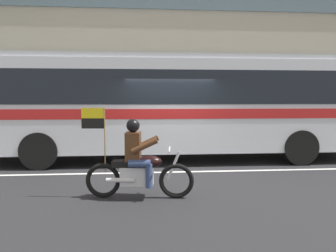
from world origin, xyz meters
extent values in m
plane|color=black|center=(0.00, 0.00, 0.00)|extent=(60.00, 60.00, 0.00)
cube|color=#B7B2A8|center=(0.00, 5.10, 0.07)|extent=(28.00, 3.80, 0.15)
cube|color=silver|center=(0.00, -0.60, 0.00)|extent=(26.60, 0.14, 0.01)
cube|color=gray|center=(0.00, 7.40, 5.02)|extent=(28.00, 0.80, 10.04)
cube|color=#4C606B|center=(0.00, 6.96, 3.51)|extent=(25.76, 0.10, 1.40)
cube|color=silver|center=(0.34, 1.20, 1.73)|extent=(12.77, 2.56, 2.70)
cube|color=black|center=(0.34, 1.20, 2.28)|extent=(11.75, 2.60, 0.96)
cube|color=red|center=(0.34, 1.20, 1.53)|extent=(12.52, 2.59, 0.28)
cube|color=#ADB1BA|center=(0.34, 1.20, 3.14)|extent=(12.52, 2.43, 0.16)
cylinder|color=black|center=(-3.62, 0.02, 0.52)|extent=(1.04, 0.30, 1.04)
cylinder|color=black|center=(3.85, 0.02, 0.52)|extent=(1.04, 0.30, 1.04)
torus|color=black|center=(-0.13, -2.78, 0.34)|extent=(0.70, 0.16, 0.69)
torus|color=black|center=(-1.57, -2.63, 0.34)|extent=(0.70, 0.16, 0.69)
cube|color=silver|center=(-0.90, -2.70, 0.44)|extent=(0.67, 0.35, 0.36)
ellipsoid|color=black|center=(-0.65, -2.73, 0.72)|extent=(0.51, 0.33, 0.24)
cube|color=black|center=(-1.10, -2.68, 0.69)|extent=(0.58, 0.32, 0.12)
cylinder|color=silver|center=(-0.19, -2.78, 0.65)|extent=(0.28, 0.09, 0.58)
cylinder|color=silver|center=(-0.27, -2.77, 0.96)|extent=(0.11, 0.64, 0.04)
cylinder|color=silver|center=(-1.21, -2.83, 0.39)|extent=(0.56, 0.15, 0.09)
cube|color=#4C2D19|center=(-0.97, -2.69, 1.02)|extent=(0.32, 0.39, 0.56)
sphere|color=black|center=(-0.97, -2.69, 1.44)|extent=(0.26, 0.26, 0.26)
cylinder|color=navy|center=(-0.81, -2.53, 0.72)|extent=(0.43, 0.19, 0.15)
cylinder|color=navy|center=(-0.63, -2.55, 0.48)|extent=(0.13, 0.13, 0.46)
cylinder|color=navy|center=(-0.85, -2.89, 0.72)|extent=(0.43, 0.19, 0.15)
cylinder|color=navy|center=(-0.67, -2.91, 0.48)|extent=(0.13, 0.13, 0.46)
cylinder|color=#4C2D19|center=(-0.71, -2.52, 1.06)|extent=(0.53, 0.16, 0.32)
cylinder|color=#4C2D19|center=(-0.75, -2.92, 1.06)|extent=(0.53, 0.16, 0.32)
cylinder|color=olive|center=(-1.52, -2.63, 1.15)|extent=(0.02, 0.02, 1.25)
cube|color=yellow|center=(-1.75, -2.61, 1.68)|extent=(0.44, 0.07, 0.20)
cube|color=black|center=(-1.75, -2.61, 1.47)|extent=(0.44, 0.07, 0.20)
cylinder|color=red|center=(-0.23, 4.25, 0.44)|extent=(0.22, 0.22, 0.58)
sphere|color=red|center=(-0.23, 4.25, 0.80)|extent=(0.20, 0.20, 0.20)
cylinder|color=red|center=(-0.23, 4.11, 0.47)|extent=(0.09, 0.10, 0.09)
camera|label=1|loc=(-0.79, -8.79, 1.95)|focal=33.57mm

